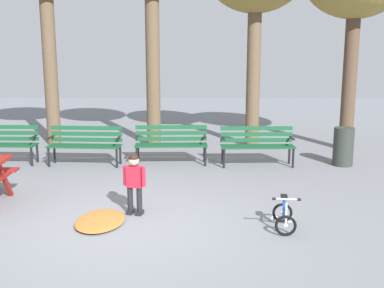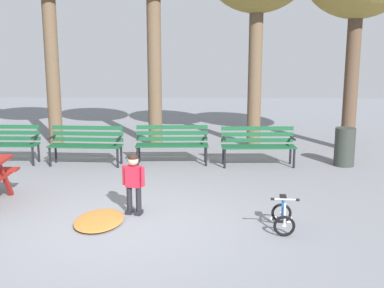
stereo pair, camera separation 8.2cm
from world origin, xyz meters
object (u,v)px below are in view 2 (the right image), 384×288
object	(u,v)px
park_bench_far_left	(3,141)
park_bench_left	(86,142)
trash_bin	(345,147)
kids_bicycle	(283,216)
park_bench_far_right	(258,143)
child_standing	(134,179)
park_bench_right	(172,141)

from	to	relation	value
park_bench_far_left	park_bench_left	size ratio (longest dim) A/B	0.99
park_bench_far_left	trash_bin	xyz separation A→B (m)	(7.60, -0.04, -0.09)
park_bench_left	kids_bicycle	xyz separation A→B (m)	(3.75, -3.75, -0.31)
park_bench_far_right	kids_bicycle	distance (m)	3.79
park_bench_far_right	trash_bin	world-z (taller)	park_bench_far_right
child_standing	park_bench_far_left	bearing A→B (deg)	136.39
kids_bicycle	park_bench_far_right	bearing A→B (deg)	89.36
park_bench_left	park_bench_far_right	xyz separation A→B (m)	(3.79, 0.02, 0.00)
park_bench_far_left	park_bench_far_right	bearing A→B (deg)	-0.68
child_standing	kids_bicycle	world-z (taller)	child_standing
park_bench_left	child_standing	world-z (taller)	child_standing
park_bench_far_left	park_bench_right	size ratio (longest dim) A/B	0.99
park_bench_right	kids_bicycle	size ratio (longest dim) A/B	2.78
kids_bicycle	trash_bin	size ratio (longest dim) A/B	0.69
park_bench_far_right	child_standing	xyz separation A→B (m)	(-2.26, -3.20, 0.05)
kids_bicycle	trash_bin	bearing A→B (deg)	62.93
park_bench_far_left	kids_bicycle	distance (m)	6.84
park_bench_far_right	child_standing	world-z (taller)	child_standing
park_bench_left	child_standing	bearing A→B (deg)	-64.32
park_bench_left	trash_bin	xyz separation A→B (m)	(5.69, 0.05, -0.09)
child_standing	trash_bin	world-z (taller)	child_standing
park_bench_right	park_bench_far_right	xyz separation A→B (m)	(1.90, -0.12, 0.00)
park_bench_far_left	park_bench_left	xyz separation A→B (m)	(1.90, -0.09, 0.00)
park_bench_far_left	child_standing	xyz separation A→B (m)	(3.43, -3.27, 0.05)
park_bench_right	trash_bin	distance (m)	3.80
park_bench_right	child_standing	world-z (taller)	child_standing
child_standing	park_bench_right	bearing A→B (deg)	83.75
child_standing	trash_bin	size ratio (longest dim) A/B	1.15
child_standing	park_bench_left	bearing A→B (deg)	115.68
park_bench_far_left	park_bench_right	world-z (taller)	same
park_bench_right	child_standing	size ratio (longest dim) A/B	1.68
park_bench_right	park_bench_left	bearing A→B (deg)	-175.79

